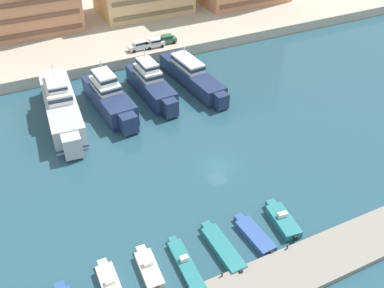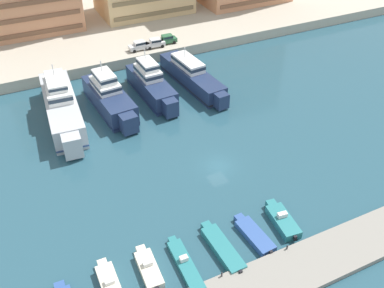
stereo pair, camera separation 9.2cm
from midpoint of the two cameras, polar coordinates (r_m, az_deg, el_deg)
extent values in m
plane|color=#285160|center=(60.36, 3.47, -2.94)|extent=(400.00, 400.00, 0.00)
cube|color=#BCB29E|center=(117.38, -13.52, 17.47)|extent=(180.00, 70.00, 2.13)
cube|color=gray|center=(49.52, 14.57, -15.60)|extent=(120.00, 5.72, 0.67)
cube|color=silver|center=(71.86, -17.00, 4.53)|extent=(6.12, 19.42, 3.87)
cube|color=silver|center=(62.93, -15.71, -0.21)|extent=(2.78, 2.56, 3.29)
cube|color=#334C7F|center=(72.52, -16.82, 3.69)|extent=(6.19, 19.61, 0.24)
cube|color=white|center=(71.73, -17.55, 6.96)|extent=(4.28, 8.28, 1.69)
cube|color=#233342|center=(71.65, -17.57, 7.07)|extent=(4.33, 8.36, 0.61)
cube|color=white|center=(71.06, -17.76, 7.95)|extent=(3.34, 6.46, 1.17)
cube|color=#233342|center=(71.01, -17.78, 8.03)|extent=(3.38, 6.52, 0.42)
cylinder|color=silver|center=(71.47, -18.10, 9.41)|extent=(0.16, 0.16, 1.80)
cube|color=silver|center=(81.02, -17.85, 7.53)|extent=(4.09, 1.19, 0.20)
cube|color=navy|center=(72.77, -11.02, 5.79)|extent=(5.60, 14.43, 3.45)
cube|color=navy|center=(66.25, -8.50, 2.76)|extent=(2.65, 2.44, 2.93)
cube|color=#192347|center=(73.35, -10.91, 5.05)|extent=(5.65, 14.57, 0.24)
cube|color=white|center=(72.46, -11.54, 7.78)|extent=(3.97, 6.19, 1.36)
cube|color=#233342|center=(72.39, -11.56, 7.88)|extent=(4.02, 6.25, 0.49)
cube|color=white|center=(71.80, -11.68, 8.75)|extent=(3.10, 4.83, 1.43)
cube|color=#233342|center=(71.73, -11.69, 8.85)|extent=(3.14, 4.87, 0.51)
cylinder|color=silver|center=(71.83, -12.09, 10.16)|extent=(0.16, 0.16, 1.80)
cube|color=navy|center=(79.42, -12.93, 7.71)|extent=(3.90, 1.19, 0.20)
cube|color=navy|center=(75.62, -5.52, 7.56)|extent=(4.59, 13.82, 3.29)
cube|color=navy|center=(69.47, -2.96, 4.85)|extent=(2.30, 2.11, 2.79)
cube|color=#192347|center=(76.15, -5.47, 6.86)|extent=(4.63, 13.96, 0.24)
cube|color=white|center=(75.29, -5.95, 9.51)|extent=(3.38, 5.86, 1.60)
cube|color=#233342|center=(75.22, -5.95, 9.62)|extent=(3.42, 5.92, 0.58)
cube|color=white|center=(74.64, -6.02, 10.49)|extent=(2.64, 4.57, 1.29)
cube|color=#233342|center=(74.58, -6.02, 10.58)|extent=(2.67, 4.62, 0.47)
cylinder|color=silver|center=(74.68, -6.36, 11.81)|extent=(0.16, 0.16, 1.80)
cube|color=navy|center=(81.96, -7.55, 9.30)|extent=(3.47, 1.04, 0.20)
cube|color=navy|center=(78.67, -0.11, 8.88)|extent=(5.45, 17.71, 3.03)
cube|color=navy|center=(71.67, 3.86, 5.80)|extent=(2.28, 2.11, 2.57)
cube|color=black|center=(79.14, -0.10, 8.25)|extent=(5.50, 17.89, 0.24)
cube|color=white|center=(78.60, -0.61, 10.75)|extent=(3.66, 7.57, 1.60)
cube|color=#233342|center=(78.53, -0.61, 10.85)|extent=(3.71, 7.64, 0.58)
cylinder|color=silver|center=(78.72, -1.03, 12.16)|extent=(0.16, 0.16, 1.80)
cube|color=navy|center=(86.09, -3.30, 10.95)|extent=(3.33, 1.20, 0.20)
cube|color=#33569E|center=(48.57, -17.22, -17.71)|extent=(1.11, 0.92, 0.61)
cube|color=beige|center=(49.01, -11.85, -15.43)|extent=(1.03, 0.85, 0.86)
cube|color=silver|center=(46.66, -10.96, -17.56)|extent=(1.03, 0.61, 0.44)
cube|color=#283847|center=(46.77, -11.07, -17.25)|extent=(0.93, 0.09, 0.26)
cube|color=beige|center=(47.92, -5.76, -16.36)|extent=(2.12, 5.03, 0.87)
cube|color=beige|center=(49.63, -6.82, -13.89)|extent=(1.08, 0.90, 0.74)
cube|color=silver|center=(47.59, -5.95, -15.53)|extent=(1.06, 0.65, 0.51)
cube|color=#283847|center=(47.69, -6.07, -15.23)|extent=(0.95, 0.13, 0.30)
cube|color=teal|center=(48.11, -0.85, -15.94)|extent=(1.82, 7.12, 0.72)
cube|color=teal|center=(50.34, -2.64, -12.72)|extent=(0.91, 0.75, 0.61)
cube|color=silver|center=(47.90, -1.12, -15.02)|extent=(0.91, 0.62, 0.55)
cube|color=#283847|center=(47.99, -1.26, -14.72)|extent=(0.81, 0.10, 0.33)
cube|color=teal|center=(49.50, 4.14, -13.81)|extent=(2.20, 6.95, 0.90)
cube|color=teal|center=(51.61, 1.92, -10.90)|extent=(1.12, 0.93, 0.76)
cube|color=black|center=(47.58, 6.48, -16.66)|extent=(0.37, 0.29, 0.60)
cube|color=#33569E|center=(51.18, 8.39, -12.04)|extent=(2.40, 5.65, 0.81)
cube|color=#33569E|center=(52.80, 6.33, -9.83)|extent=(1.17, 0.98, 0.69)
cube|color=black|center=(49.70, 10.47, -14.09)|extent=(0.38, 0.30, 0.60)
cube|color=teal|center=(53.11, 12.02, -10.08)|extent=(2.70, 5.41, 1.04)
cube|color=teal|center=(54.85, 10.48, -7.93)|extent=(1.28, 1.09, 0.88)
cube|color=silver|center=(52.76, 11.92, -9.20)|extent=(1.24, 0.73, 0.56)
cube|color=#283847|center=(52.86, 11.79, -8.94)|extent=(1.08, 0.20, 0.34)
cube|color=black|center=(51.51, 13.57, -12.07)|extent=(0.39, 0.32, 0.60)
cube|color=white|center=(87.96, -7.16, 12.76)|extent=(4.19, 1.93, 0.80)
cube|color=white|center=(87.71, -7.11, 13.22)|extent=(2.18, 1.67, 0.68)
cube|color=#1E2833|center=(87.71, -7.11, 13.22)|extent=(2.14, 1.69, 0.37)
cylinder|color=black|center=(86.96, -7.75, 12.12)|extent=(0.65, 0.26, 0.64)
cylinder|color=black|center=(88.41, -8.18, 12.52)|extent=(0.65, 0.26, 0.64)
cylinder|color=black|center=(87.86, -6.09, 12.53)|extent=(0.65, 0.26, 0.64)
cylinder|color=black|center=(89.29, -6.55, 12.91)|extent=(0.65, 0.26, 0.64)
cube|color=white|center=(88.80, -5.08, 13.15)|extent=(4.16, 1.84, 0.80)
cube|color=white|center=(88.55, -5.01, 13.60)|extent=(2.15, 1.63, 0.68)
cube|color=#1E2833|center=(88.55, -5.01, 13.60)|extent=(2.11, 1.65, 0.37)
cylinder|color=black|center=(87.85, -5.72, 12.55)|extent=(0.65, 0.24, 0.64)
cylinder|color=black|center=(89.33, -6.09, 12.95)|extent=(0.65, 0.24, 0.64)
cylinder|color=black|center=(88.63, -4.03, 12.87)|extent=(0.65, 0.24, 0.64)
cylinder|color=black|center=(90.09, -4.42, 13.27)|extent=(0.65, 0.24, 0.64)
cube|color=#2D6642|center=(90.27, -3.48, 13.64)|extent=(4.14, 1.80, 0.80)
cube|color=#2D6642|center=(90.03, -3.40, 14.09)|extent=(2.14, 1.61, 0.68)
cube|color=#1E2833|center=(90.03, -3.40, 14.09)|extent=(2.10, 1.63, 0.37)
cylinder|color=black|center=(89.28, -4.09, 13.06)|extent=(0.65, 0.24, 0.64)
cylinder|color=black|center=(90.74, -4.48, 13.45)|extent=(0.65, 0.24, 0.64)
cylinder|color=black|center=(90.15, -2.44, 13.36)|extent=(0.65, 0.24, 0.64)
cylinder|color=black|center=(91.60, -2.86, 13.75)|extent=(0.65, 0.24, 0.64)
cube|color=brown|center=(97.10, -19.69, 13.85)|extent=(17.85, 0.24, 0.90)
cube|color=brown|center=(96.02, -20.09, 15.53)|extent=(17.85, 0.24, 0.90)
cube|color=brown|center=(95.02, -20.49, 17.25)|extent=(17.85, 0.24, 0.90)
cube|color=#7B6748|center=(101.97, -5.05, 16.94)|extent=(19.35, 0.24, 0.90)
cube|color=brown|center=(110.30, 8.57, 18.30)|extent=(20.21, 0.24, 0.90)
cylinder|color=#2D2D33|center=(46.88, 3.98, -17.00)|extent=(0.18, 0.18, 0.45)
sphere|color=#2D2D33|center=(46.65, 3.99, -16.79)|extent=(0.20, 0.20, 0.20)
cylinder|color=#2D2D33|center=(50.10, 12.54, -13.30)|extent=(0.18, 0.18, 0.45)
sphere|color=#2D2D33|center=(49.88, 12.59, -13.09)|extent=(0.20, 0.20, 0.20)
camera|label=1|loc=(0.05, -90.04, -0.03)|focal=40.00mm
camera|label=2|loc=(0.05, 89.96, 0.03)|focal=40.00mm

